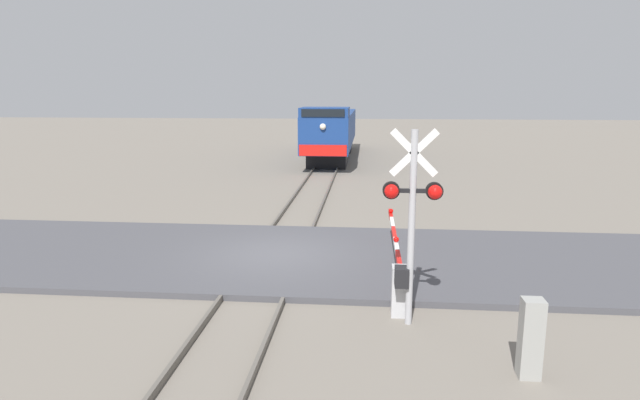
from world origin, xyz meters
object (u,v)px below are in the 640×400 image
object	(u,v)px
crossing_gate	(398,268)
utility_cabinet	(531,339)
locomotive	(332,131)
crossing_signal	(412,206)

from	to	relation	value
crossing_gate	utility_cabinet	size ratio (longest dim) A/B	4.58
locomotive	utility_cabinet	size ratio (longest dim) A/B	11.75
utility_cabinet	locomotive	bearing A→B (deg)	100.24
crossing_signal	crossing_gate	size ratio (longest dim) A/B	0.64
crossing_gate	crossing_signal	bearing A→B (deg)	-83.11
crossing_gate	utility_cabinet	bearing A→B (deg)	-57.90
crossing_signal	crossing_gate	xyz separation A→B (m)	(-0.16, 1.31, -1.73)
crossing_signal	utility_cabinet	distance (m)	3.21
crossing_gate	utility_cabinet	xyz separation A→B (m)	(2.01, -3.21, -0.07)
crossing_signal	utility_cabinet	bearing A→B (deg)	-45.68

